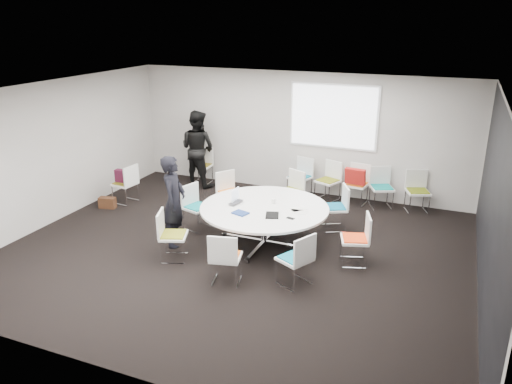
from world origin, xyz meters
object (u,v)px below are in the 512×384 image
at_px(chair_ring_d, 230,200).
at_px(laptop, 238,203).
at_px(chair_ring_b, 335,216).
at_px(chair_person_back, 202,172).
at_px(chair_ring_g, 226,267).
at_px(maroon_bag, 124,176).
at_px(person_back, 198,148).
at_px(brown_bag, 107,203).
at_px(chair_back_b, 328,188).
at_px(chair_ring_e, 198,215).
at_px(chair_ring_h, 295,269).
at_px(chair_back_e, 417,199).
at_px(chair_ring_c, 290,199).
at_px(chair_ring_f, 173,245).
at_px(cup, 273,201).
at_px(chair_back_d, 381,195).
at_px(chair_ring_a, 355,249).
at_px(chair_back_a, 300,184).
at_px(chair_back_c, 356,192).
at_px(chair_spare_left, 126,191).
at_px(person_main, 174,201).
at_px(conference_table, 264,216).

height_order(chair_ring_d, laptop, chair_ring_d).
height_order(chair_ring_b, chair_person_back, same).
distance_m(chair_ring_g, laptop, 1.65).
bearing_deg(maroon_bag, chair_person_back, 63.79).
relative_size(chair_ring_d, person_back, 0.47).
bearing_deg(maroon_bag, brown_bag, -111.60).
bearing_deg(chair_back_b, chair_ring_e, 75.50).
height_order(chair_ring_h, chair_person_back, same).
distance_m(chair_ring_b, brown_bag, 4.92).
height_order(chair_ring_h, chair_back_e, same).
height_order(chair_person_back, person_back, person_back).
bearing_deg(chair_person_back, chair_ring_h, 132.06).
height_order(chair_ring_c, chair_ring_f, same).
relative_size(chair_ring_d, chair_ring_f, 1.00).
relative_size(chair_ring_e, cup, 9.78).
bearing_deg(chair_back_d, chair_ring_b, 42.19).
bearing_deg(chair_person_back, chair_ring_c, 157.96).
xyz_separation_m(chair_ring_a, chair_ring_f, (-2.91, -1.02, 0.00)).
distance_m(chair_ring_f, chair_back_a, 4.04).
relative_size(chair_person_back, person_back, 0.47).
distance_m(chair_back_b, chair_back_c, 0.64).
bearing_deg(chair_ring_f, chair_ring_c, 137.63).
bearing_deg(chair_ring_b, chair_person_back, 41.20).
bearing_deg(chair_ring_g, person_back, 110.13).
relative_size(chair_ring_g, chair_spare_left, 1.00).
relative_size(chair_back_c, maroon_bag, 2.20).
height_order(chair_spare_left, person_back, person_back).
bearing_deg(chair_spare_left, person_main, -118.12).
height_order(chair_back_d, maroon_bag, chair_back_d).
distance_m(chair_back_b, brown_bag, 4.90).
bearing_deg(chair_ring_a, chair_ring_d, 48.32).
height_order(chair_ring_c, chair_ring_g, same).
xyz_separation_m(chair_back_c, person_main, (-2.63, -3.34, 0.56)).
height_order(chair_ring_g, chair_back_c, same).
bearing_deg(conference_table, chair_ring_g, -91.27).
bearing_deg(chair_ring_g, chair_ring_f, 148.39).
relative_size(chair_ring_h, laptop, 2.58).
relative_size(chair_ring_b, cup, 9.78).
height_order(laptop, cup, cup).
height_order(person_main, person_back, person_back).
bearing_deg(laptop, chair_ring_h, -119.06).
bearing_deg(chair_ring_a, laptop, 69.81).
bearing_deg(chair_back_b, chair_back_a, 20.58).
height_order(chair_ring_f, chair_ring_g, same).
relative_size(chair_back_a, chair_back_c, 1.00).
bearing_deg(brown_bag, chair_back_c, 25.20).
bearing_deg(chair_back_d, chair_person_back, -24.91).
distance_m(chair_ring_g, chair_spare_left, 4.32).
distance_m(chair_ring_e, cup, 1.63).
bearing_deg(chair_ring_b, chair_ring_a, -179.31).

